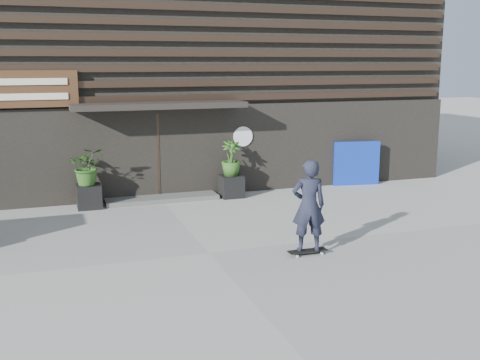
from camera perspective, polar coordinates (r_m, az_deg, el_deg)
name	(u,v)px	position (r m, az deg, el deg)	size (l,w,h in m)	color
ground	(209,253)	(11.36, -3.10, -7.20)	(80.00, 80.00, 0.00)	#A19F98
entrance_step	(162,198)	(15.65, -7.72, -1.80)	(3.00, 0.80, 0.12)	#4D4D4B
planter_pot_left	(89,196)	(15.16, -14.65, -1.58)	(0.60, 0.60, 0.60)	black
bamboo_left	(87,166)	(15.01, -14.81, 1.32)	(0.86, 0.75, 0.96)	#2D591E
planter_pot_right	(231,186)	(15.88, -0.87, -0.62)	(0.60, 0.60, 0.60)	black
bamboo_right	(231,158)	(15.73, -0.88, 2.16)	(0.54, 0.54, 0.96)	#2D591E
blue_tarp	(357,163)	(17.73, 11.42, 1.63)	(1.41, 0.12, 1.32)	#0C289E
building	(127,52)	(20.52, -11.05, 12.30)	(18.00, 11.00, 8.00)	black
skateboarder	(309,206)	(11.04, 6.78, -2.55)	(0.78, 0.55, 1.87)	black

